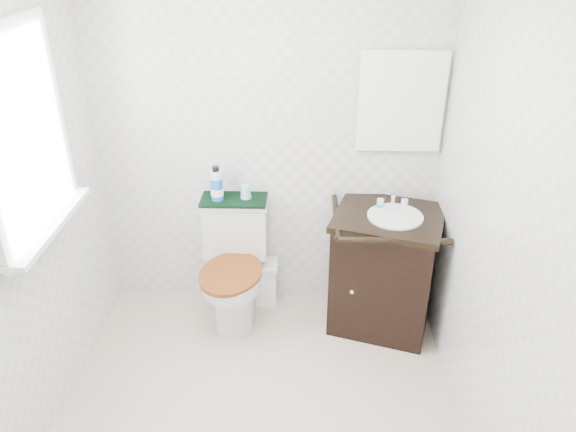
# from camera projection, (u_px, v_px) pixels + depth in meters

# --- Properties ---
(floor) EXTENTS (2.40, 2.40, 0.00)m
(floor) POSITION_uv_depth(u_px,v_px,m) (257.00, 423.00, 3.06)
(floor) COLOR beige
(floor) RESTS_ON ground
(wall_back) EXTENTS (2.40, 0.00, 2.40)m
(wall_back) POSITION_uv_depth(u_px,v_px,m) (268.00, 138.00, 3.55)
(wall_back) COLOR silver
(wall_back) RESTS_ON ground
(wall_left) EXTENTS (0.00, 2.40, 2.40)m
(wall_left) POSITION_uv_depth(u_px,v_px,m) (7.00, 228.00, 2.53)
(wall_left) COLOR silver
(wall_left) RESTS_ON ground
(wall_right) EXTENTS (0.00, 2.40, 2.40)m
(wall_right) POSITION_uv_depth(u_px,v_px,m) (500.00, 236.00, 2.46)
(wall_right) COLOR silver
(wall_right) RESTS_ON ground
(window) EXTENTS (0.02, 0.70, 0.90)m
(window) POSITION_uv_depth(u_px,v_px,m) (21.00, 135.00, 2.58)
(window) COLOR white
(window) RESTS_ON wall_left
(mirror) EXTENTS (0.50, 0.02, 0.60)m
(mirror) POSITION_uv_depth(u_px,v_px,m) (401.00, 102.00, 3.39)
(mirror) COLOR silver
(mirror) RESTS_ON wall_back
(toilet) EXTENTS (0.47, 0.66, 0.81)m
(toilet) POSITION_uv_depth(u_px,v_px,m) (235.00, 269.00, 3.75)
(toilet) COLOR silver
(toilet) RESTS_ON floor
(vanity) EXTENTS (0.79, 0.72, 0.92)m
(vanity) POSITION_uv_depth(u_px,v_px,m) (385.00, 268.00, 3.63)
(vanity) COLOR black
(vanity) RESTS_ON floor
(trash_bin) EXTENTS (0.23, 0.18, 0.32)m
(trash_bin) POSITION_uv_depth(u_px,v_px,m) (262.00, 282.00, 3.95)
(trash_bin) COLOR white
(trash_bin) RESTS_ON floor
(towel) EXTENTS (0.43, 0.22, 0.02)m
(towel) POSITION_uv_depth(u_px,v_px,m) (234.00, 200.00, 3.64)
(towel) COLOR black
(towel) RESTS_ON toilet
(mouthwash_bottle) EXTENTS (0.08, 0.08, 0.23)m
(mouthwash_bottle) POSITION_uv_depth(u_px,v_px,m) (217.00, 185.00, 3.58)
(mouthwash_bottle) COLOR blue
(mouthwash_bottle) RESTS_ON towel
(cup) EXTENTS (0.07, 0.07, 0.09)m
(cup) POSITION_uv_depth(u_px,v_px,m) (246.00, 192.00, 3.63)
(cup) COLOR #81BBD3
(cup) RESTS_ON towel
(soap_bar) EXTENTS (0.07, 0.05, 0.02)m
(soap_bar) POSITION_uv_depth(u_px,v_px,m) (379.00, 207.00, 3.52)
(soap_bar) COLOR #187570
(soap_bar) RESTS_ON vanity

